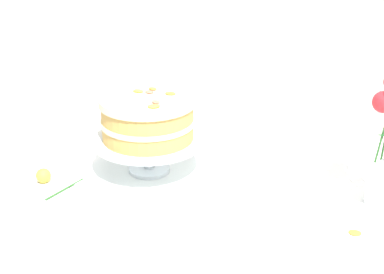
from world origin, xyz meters
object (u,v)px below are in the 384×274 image
dining_table (216,219)px  fallen_rose (45,176)px  layer_cake (148,117)px  cake_stand (148,144)px

dining_table → fallen_rose: size_ratio=10.73×
layer_cake → cake_stand: bearing=-157.1°
cake_stand → layer_cake: bearing=22.9°
dining_table → fallen_rose: 0.46m
dining_table → fallen_rose: bearing=-153.9°
dining_table → fallen_rose: fallen_rose is taller
dining_table → layer_cake: 0.32m
cake_stand → fallen_rose: 0.28m
dining_table → cake_stand: 0.26m
dining_table → layer_cake: size_ratio=5.66×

